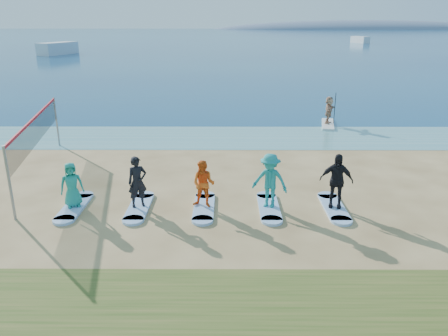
{
  "coord_description": "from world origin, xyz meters",
  "views": [
    {
      "loc": [
        0.56,
        -12.95,
        6.2
      ],
      "look_at": [
        0.49,
        2.0,
        1.1
      ],
      "focal_mm": 35.0,
      "sensor_mm": 36.0,
      "label": 1
    }
  ],
  "objects_px": {
    "paddleboarder": "(329,110)",
    "student_1": "(137,182)",
    "paddleboard": "(328,124)",
    "surfboard_2": "(204,207)",
    "surfboard_1": "(139,207)",
    "student_2": "(204,184)",
    "surfboard_3": "(269,207)",
    "boat_offshore_a": "(59,55)",
    "student_0": "(72,185)",
    "boat_offshore_b": "(360,43)",
    "student_4": "(336,181)",
    "student_3": "(270,181)",
    "surfboard_4": "(334,208)",
    "surfboard_0": "(74,207)",
    "volleyball_net": "(36,130)"
  },
  "relations": [
    {
      "from": "surfboard_3",
      "to": "surfboard_4",
      "type": "distance_m",
      "value": 2.25
    },
    {
      "from": "student_1",
      "to": "student_3",
      "type": "height_order",
      "value": "student_3"
    },
    {
      "from": "surfboard_3",
      "to": "surfboard_1",
      "type": "bearing_deg",
      "value": 180.0
    },
    {
      "from": "paddleboarder",
      "to": "student_2",
      "type": "relative_size",
      "value": 1.01
    },
    {
      "from": "student_2",
      "to": "surfboard_4",
      "type": "distance_m",
      "value": 4.57
    },
    {
      "from": "boat_offshore_b",
      "to": "student_2",
      "type": "bearing_deg",
      "value": -129.14
    },
    {
      "from": "surfboard_2",
      "to": "boat_offshore_b",
      "type": "bearing_deg",
      "value": 71.32
    },
    {
      "from": "paddleboard",
      "to": "surfboard_4",
      "type": "xyz_separation_m",
      "value": [
        -2.56,
        -12.6,
        -0.01
      ]
    },
    {
      "from": "paddleboarder",
      "to": "student_1",
      "type": "xyz_separation_m",
      "value": [
        -9.3,
        -12.6,
        0.03
      ]
    },
    {
      "from": "student_0",
      "to": "student_2",
      "type": "bearing_deg",
      "value": -22.76
    },
    {
      "from": "paddleboard",
      "to": "surfboard_2",
      "type": "relative_size",
      "value": 1.36
    },
    {
      "from": "paddleboarder",
      "to": "boat_offshore_a",
      "type": "distance_m",
      "value": 68.23
    },
    {
      "from": "surfboard_1",
      "to": "student_3",
      "type": "relative_size",
      "value": 1.17
    },
    {
      "from": "surfboard_1",
      "to": "student_2",
      "type": "distance_m",
      "value": 2.41
    },
    {
      "from": "paddleboarder",
      "to": "surfboard_4",
      "type": "xyz_separation_m",
      "value": [
        -2.56,
        -12.6,
        -0.9
      ]
    },
    {
      "from": "boat_offshore_b",
      "to": "student_0",
      "type": "height_order",
      "value": "student_0"
    },
    {
      "from": "student_4",
      "to": "student_3",
      "type": "bearing_deg",
      "value": -166.45
    },
    {
      "from": "surfboard_2",
      "to": "surfboard_3",
      "type": "bearing_deg",
      "value": 0.0
    },
    {
      "from": "boat_offshore_b",
      "to": "surfboard_3",
      "type": "bearing_deg",
      "value": -128.1
    },
    {
      "from": "student_3",
      "to": "student_4",
      "type": "bearing_deg",
      "value": 21.54
    },
    {
      "from": "boat_offshore_b",
      "to": "paddleboarder",
      "type": "bearing_deg",
      "value": -127.68
    },
    {
      "from": "paddleboarder",
      "to": "student_0",
      "type": "xyz_separation_m",
      "value": [
        -11.55,
        -12.6,
        -0.07
      ]
    },
    {
      "from": "student_0",
      "to": "surfboard_3",
      "type": "bearing_deg",
      "value": -22.76
    },
    {
      "from": "volleyball_net",
      "to": "boat_offshore_b",
      "type": "bearing_deg",
      "value": 67.51
    },
    {
      "from": "paddleboarder",
      "to": "surfboard_0",
      "type": "distance_m",
      "value": 17.12
    },
    {
      "from": "surfboard_1",
      "to": "surfboard_2",
      "type": "relative_size",
      "value": 1.0
    },
    {
      "from": "boat_offshore_a",
      "to": "surfboard_2",
      "type": "height_order",
      "value": "boat_offshore_a"
    },
    {
      "from": "surfboard_0",
      "to": "surfboard_4",
      "type": "distance_m",
      "value": 8.99
    },
    {
      "from": "volleyball_net",
      "to": "surfboard_3",
      "type": "distance_m",
      "value": 10.08
    },
    {
      "from": "paddleboarder",
      "to": "surfboard_2",
      "type": "bearing_deg",
      "value": 174.83
    },
    {
      "from": "paddleboarder",
      "to": "student_4",
      "type": "bearing_deg",
      "value": -167.42
    },
    {
      "from": "boat_offshore_a",
      "to": "student_2",
      "type": "xyz_separation_m",
      "value": [
        30.44,
        -69.59,
        0.91
      ]
    },
    {
      "from": "surfboard_2",
      "to": "student_3",
      "type": "distance_m",
      "value": 2.45
    },
    {
      "from": "student_3",
      "to": "surfboard_4",
      "type": "height_order",
      "value": "student_3"
    },
    {
      "from": "student_2",
      "to": "student_3",
      "type": "bearing_deg",
      "value": 14.78
    },
    {
      "from": "paddleboarder",
      "to": "surfboard_3",
      "type": "distance_m",
      "value": 13.52
    },
    {
      "from": "volleyball_net",
      "to": "student_2",
      "type": "xyz_separation_m",
      "value": [
        7.01,
        -3.53,
        -1.0
      ]
    },
    {
      "from": "paddleboarder",
      "to": "surfboard_4",
      "type": "height_order",
      "value": "paddleboarder"
    },
    {
      "from": "boat_offshore_a",
      "to": "student_3",
      "type": "xyz_separation_m",
      "value": [
        32.69,
        -69.59,
        1.03
      ]
    },
    {
      "from": "surfboard_2",
      "to": "paddleboarder",
      "type": "bearing_deg",
      "value": 60.75
    },
    {
      "from": "surfboard_2",
      "to": "surfboard_3",
      "type": "xyz_separation_m",
      "value": [
        2.25,
        0.0,
        0.0
      ]
    },
    {
      "from": "paddleboard",
      "to": "surfboard_3",
      "type": "distance_m",
      "value": 13.49
    },
    {
      "from": "student_1",
      "to": "volleyball_net",
      "type": "bearing_deg",
      "value": 118.94
    },
    {
      "from": "paddleboard",
      "to": "surfboard_2",
      "type": "height_order",
      "value": "paddleboard"
    },
    {
      "from": "paddleboard",
      "to": "boat_offshore_a",
      "type": "distance_m",
      "value": 68.22
    },
    {
      "from": "surfboard_2",
      "to": "student_3",
      "type": "height_order",
      "value": "student_3"
    },
    {
      "from": "surfboard_0",
      "to": "boat_offshore_b",
      "type": "bearing_deg",
      "value": 69.28
    },
    {
      "from": "boat_offshore_a",
      "to": "student_0",
      "type": "height_order",
      "value": "student_0"
    },
    {
      "from": "surfboard_1",
      "to": "surfboard_2",
      "type": "xyz_separation_m",
      "value": [
        2.25,
        0.0,
        0.0
      ]
    },
    {
      "from": "surfboard_3",
      "to": "surfboard_2",
      "type": "bearing_deg",
      "value": 180.0
    }
  ]
}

